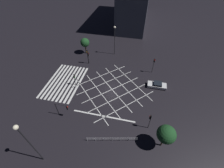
# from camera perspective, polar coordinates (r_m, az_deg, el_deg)

# --- Properties ---
(ground_plane) EXTENTS (200.00, 200.00, 0.00)m
(ground_plane) POSITION_cam_1_polar(r_m,az_deg,el_deg) (34.36, 0.00, -2.07)
(ground_plane) COLOR black
(road_markings) EXTENTS (18.57, 24.88, 0.01)m
(road_markings) POSITION_cam_1_polar(r_m,az_deg,el_deg) (36.27, -12.73, -0.35)
(road_markings) COLOR silver
(road_markings) RESTS_ON ground_plane
(traffic_light_sw_main) EXTENTS (0.39, 0.36, 4.25)m
(traffic_light_sw_main) POSITION_cam_1_polar(r_m,az_deg,el_deg) (40.66, -9.40, 11.19)
(traffic_light_sw_main) COLOR black
(traffic_light_sw_main) RESTS_ON ground_plane
(traffic_light_ne_cross) EXTENTS (0.36, 0.39, 3.87)m
(traffic_light_ne_cross) POSITION_cam_1_polar(r_m,az_deg,el_deg) (26.97, 14.27, -12.88)
(traffic_light_ne_cross) COLOR black
(traffic_light_ne_cross) RESTS_ON ground_plane
(traffic_light_sw_cross) EXTENTS (0.36, 0.39, 3.48)m
(traffic_light_sw_cross) POSITION_cam_1_polar(r_m,az_deg,el_deg) (40.91, -8.97, 10.57)
(traffic_light_sw_cross) COLOR black
(traffic_light_sw_cross) RESTS_ON ground_plane
(traffic_light_nw_main) EXTENTS (0.39, 0.36, 4.19)m
(traffic_light_nw_main) POSITION_cam_1_polar(r_m,az_deg,el_deg) (38.34, 15.66, 7.70)
(traffic_light_nw_main) COLOR black
(traffic_light_nw_main) RESTS_ON ground_plane
(traffic_light_median_south) EXTENTS (0.36, 0.39, 3.22)m
(traffic_light_median_south) POSITION_cam_1_polar(r_m,az_deg,el_deg) (34.88, -14.11, 2.38)
(traffic_light_median_south) COLOR black
(traffic_light_median_south) RESTS_ON ground_plane
(traffic_light_se_cross) EXTENTS (0.36, 2.62, 3.45)m
(traffic_light_se_cross) POSITION_cam_1_polar(r_m,az_deg,el_deg) (29.25, -18.22, -8.63)
(traffic_light_se_cross) COLOR black
(traffic_light_se_cross) RESTS_ON ground_plane
(street_lamp_east) EXTENTS (0.61, 0.61, 8.49)m
(street_lamp_east) POSITION_cam_1_polar(r_m,az_deg,el_deg) (42.54, 1.02, 18.69)
(street_lamp_east) COLOR black
(street_lamp_east) RESTS_ON ground_plane
(street_lamp_west) EXTENTS (0.61, 0.61, 10.06)m
(street_lamp_west) POSITION_cam_1_polar(r_m,az_deg,el_deg) (22.14, -30.49, -16.96)
(street_lamp_west) COLOR black
(street_lamp_west) RESTS_ON ground_plane
(street_tree_near) EXTENTS (2.56, 2.56, 4.76)m
(street_tree_near) POSITION_cam_1_polar(r_m,az_deg,el_deg) (45.11, -10.27, 15.24)
(street_tree_near) COLOR #473323
(street_tree_near) RESTS_ON ground_plane
(street_tree_far) EXTENTS (2.91, 2.91, 5.23)m
(street_tree_far) POSITION_cam_1_polar(r_m,az_deg,el_deg) (25.07, 19.98, -17.58)
(street_tree_far) COLOR #473323
(street_tree_far) RESTS_ON ground_plane
(waiting_car) EXTENTS (1.84, 4.29, 1.26)m
(waiting_car) POSITION_cam_1_polar(r_m,az_deg,el_deg) (36.04, 16.77, -0.37)
(waiting_car) COLOR silver
(waiting_car) RESTS_ON ground_plane
(pedestrian_railing) EXTENTS (1.92, 8.35, 1.05)m
(pedestrian_railing) POSITION_cam_1_polar(r_m,az_deg,el_deg) (26.82, -0.00, -20.16)
(pedestrian_railing) COLOR #B7B7BC
(pedestrian_railing) RESTS_ON ground_plane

